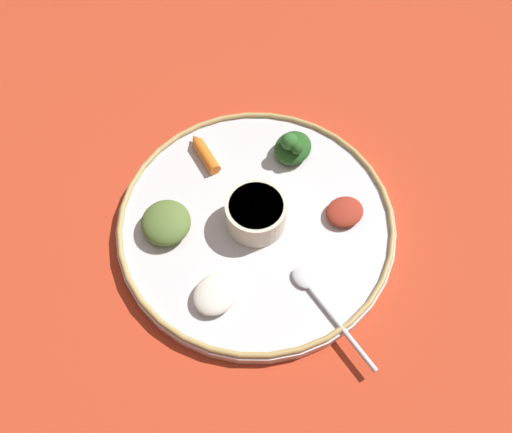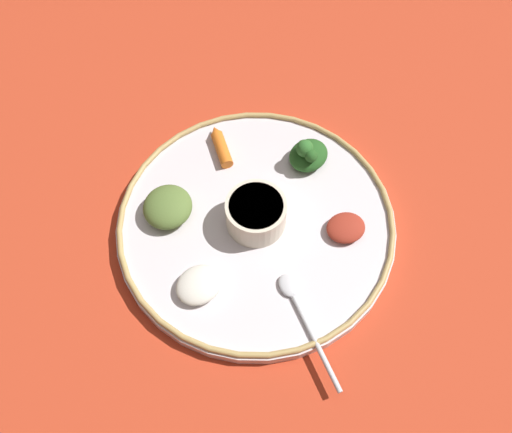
% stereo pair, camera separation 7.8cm
% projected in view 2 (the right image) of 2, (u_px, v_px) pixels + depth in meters
% --- Properties ---
extents(ground_plane, '(2.40, 2.40, 0.00)m').
position_uv_depth(ground_plane, '(256.00, 228.00, 0.81)').
color(ground_plane, '#B7381E').
extents(platter, '(0.40, 0.40, 0.02)m').
position_uv_depth(platter, '(256.00, 225.00, 0.80)').
color(platter, silver).
rests_on(platter, ground_plane).
extents(platter_rim, '(0.39, 0.39, 0.01)m').
position_uv_depth(platter_rim, '(256.00, 221.00, 0.79)').
color(platter_rim, tan).
rests_on(platter_rim, platter).
extents(center_bowl, '(0.09, 0.09, 0.05)m').
position_uv_depth(center_bowl, '(256.00, 213.00, 0.77)').
color(center_bowl, beige).
rests_on(center_bowl, platter).
extents(spoon, '(0.17, 0.03, 0.01)m').
position_uv_depth(spoon, '(301.00, 312.00, 0.72)').
color(spoon, silver).
rests_on(spoon, platter).
extents(greens_pile, '(0.07, 0.08, 0.05)m').
position_uv_depth(greens_pile, '(308.00, 154.00, 0.82)').
color(greens_pile, '#23511E').
rests_on(greens_pile, platter).
extents(carrot_near_spoon, '(0.08, 0.03, 0.02)m').
position_uv_depth(carrot_near_spoon, '(221.00, 146.00, 0.84)').
color(carrot_near_spoon, orange).
rests_on(carrot_near_spoon, platter).
extents(mound_rice_white, '(0.07, 0.07, 0.02)m').
position_uv_depth(mound_rice_white, '(199.00, 285.00, 0.73)').
color(mound_rice_white, silver).
rests_on(mound_rice_white, platter).
extents(mound_collards, '(0.10, 0.10, 0.03)m').
position_uv_depth(mound_collards, '(168.00, 207.00, 0.78)').
color(mound_collards, '#567033').
rests_on(mound_collards, platter).
extents(mound_beet, '(0.05, 0.06, 0.02)m').
position_uv_depth(mound_beet, '(346.00, 228.00, 0.77)').
color(mound_beet, maroon).
rests_on(mound_beet, platter).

